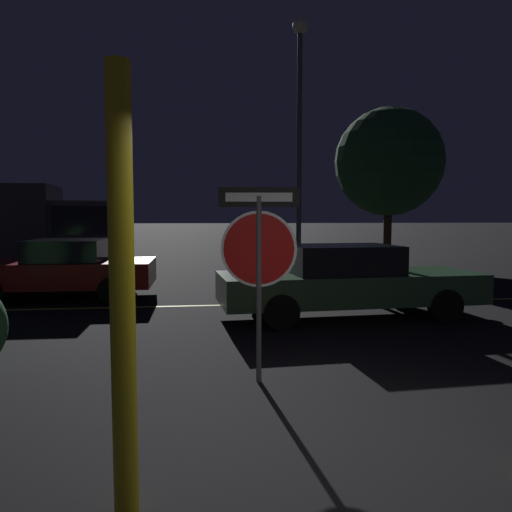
# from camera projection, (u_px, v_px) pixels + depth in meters

# --- Properties ---
(ground_plane) EXTENTS (260.00, 260.00, 0.00)m
(ground_plane) POSITION_uv_depth(u_px,v_px,m) (346.00, 476.00, 3.62)
(ground_plane) COLOR black
(road_center_stripe) EXTENTS (41.33, 0.12, 0.01)m
(road_center_stripe) POSITION_uv_depth(u_px,v_px,m) (245.00, 305.00, 10.62)
(road_center_stripe) COLOR gold
(road_center_stripe) RESTS_ON ground_plane
(stop_sign) EXTENTS (0.90, 0.13, 2.20)m
(stop_sign) POSITION_uv_depth(u_px,v_px,m) (259.00, 247.00, 5.58)
(stop_sign) COLOR #4C4C51
(stop_sign) RESTS_ON ground_plane
(yellow_pole_left) EXTENTS (0.16, 0.16, 2.81)m
(yellow_pole_left) POSITION_uv_depth(u_px,v_px,m) (122.00, 295.00, 3.05)
(yellow_pole_left) COLOR yellow
(yellow_pole_left) RESTS_ON ground_plane
(passing_car_2) EXTENTS (4.17, 2.09, 1.35)m
(passing_car_2) POSITION_uv_depth(u_px,v_px,m) (64.00, 269.00, 11.41)
(passing_car_2) COLOR maroon
(passing_car_2) RESTS_ON ground_plane
(passing_car_3) EXTENTS (4.98, 2.02, 1.35)m
(passing_car_3) POSITION_uv_depth(u_px,v_px,m) (348.00, 281.00, 9.24)
(passing_car_3) COLOR #335B38
(passing_car_3) RESTS_ON ground_plane
(delivery_truck) EXTENTS (6.20, 2.72, 2.84)m
(delivery_truck) POSITION_uv_depth(u_px,v_px,m) (32.00, 227.00, 15.59)
(delivery_truck) COLOR #2D2D33
(delivery_truck) RESTS_ON ground_plane
(street_lamp) EXTENTS (0.48, 0.48, 8.06)m
(street_lamp) POSITION_uv_depth(u_px,v_px,m) (299.00, 109.00, 15.78)
(street_lamp) COLOR #4C4C51
(street_lamp) RESTS_ON ground_plane
(tree_0) EXTENTS (4.21, 4.21, 6.11)m
(tree_0) POSITION_uv_depth(u_px,v_px,m) (389.00, 162.00, 19.51)
(tree_0) COLOR #422D1E
(tree_0) RESTS_ON ground_plane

